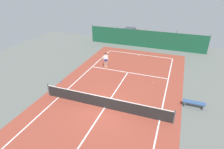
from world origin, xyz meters
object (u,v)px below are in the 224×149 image
Objects in this scene: tennis_ball_near_player at (153,83)px; tennis_ball_midcourt at (148,55)px; tennis_player at (106,59)px; tennis_net at (105,102)px; parked_car at (129,33)px; water_bottle at (61,81)px; courtside_bench at (194,103)px.

tennis_ball_near_player is 7.06m from tennis_ball_midcourt.
tennis_player is 24.85× the size of tennis_ball_midcourt.
tennis_net reaches higher than tennis_ball_near_player.
parked_car is at bearing -106.45° from tennis_player.
tennis_player is at bearing 162.52° from tennis_ball_near_player.
water_bottle reaches higher than tennis_ball_near_player.
tennis_player is 10.00m from courtside_bench.
courtside_bench is at bearing 0.73° from water_bottle.
parked_car is at bearing 120.84° from courtside_bench.
parked_car is at bearing 82.37° from water_bottle.
courtside_bench is at bearing -37.99° from tennis_ball_near_player.
courtside_bench is at bearing 125.36° from parked_car.
tennis_net is 6.17× the size of tennis_player.
tennis_player is 6.83× the size of water_bottle.
tennis_player is (-2.63, 6.82, 0.45)m from tennis_net.
tennis_ball_midcourt is at bearing 128.02° from parked_car.
parked_car is 18.64m from courtside_bench.
tennis_player is 24.85× the size of tennis_ball_near_player.
tennis_net is at bearing -95.00° from tennis_ball_midcourt.
courtside_bench reaches higher than water_bottle.
water_bottle is (-6.45, -9.67, 0.09)m from tennis_ball_midcourt.
tennis_ball_near_player is 14.65m from parked_car.
tennis_net is 6.75m from courtside_bench.
tennis_player is at bearing 97.54° from parked_car.
courtside_bench is 6.67× the size of water_bottle.
tennis_player is at bearing 58.79° from water_bottle.
tennis_net is 18.68m from parked_car.
tennis_net is 153.33× the size of tennis_ball_near_player.
parked_car is at bearing 100.00° from tennis_net.
tennis_ball_midcourt is at bearing 56.31° from water_bottle.
courtside_bench is (6.31, 2.39, -0.14)m from tennis_net.
tennis_player reaches higher than tennis_ball_midcourt.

